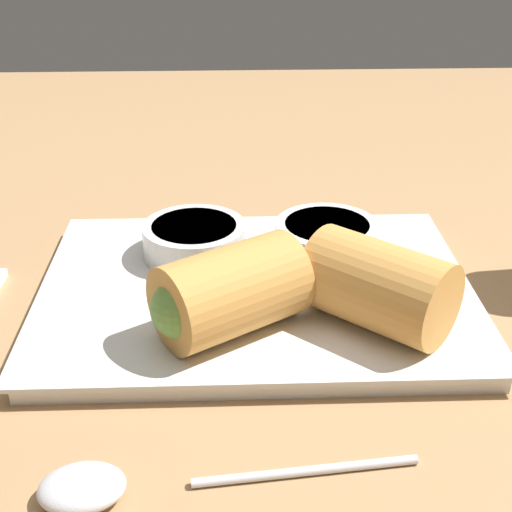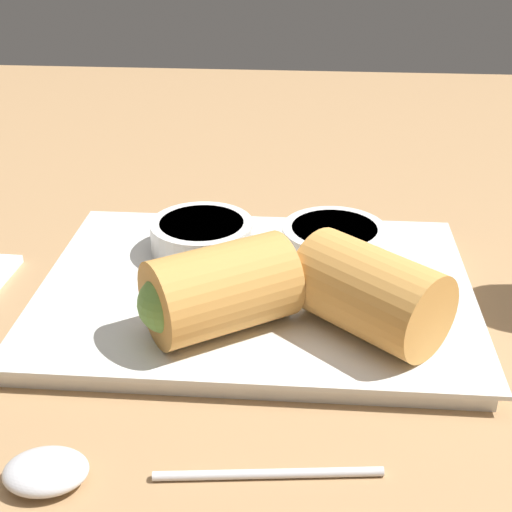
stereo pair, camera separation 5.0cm
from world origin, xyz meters
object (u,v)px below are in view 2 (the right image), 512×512
(serving_plate, at_px, (256,293))
(spoon, at_px, (73,472))
(dipping_bowl_near, at_px, (202,236))
(dipping_bowl_far, at_px, (334,241))

(serving_plate, relative_size, spoon, 1.58)
(dipping_bowl_near, relative_size, spoon, 0.40)
(dipping_bowl_near, bearing_deg, serving_plate, -45.40)
(serving_plate, xyz_separation_m, spoon, (-0.08, -0.18, -0.00))
(dipping_bowl_near, xyz_separation_m, spoon, (-0.03, -0.23, -0.02))
(serving_plate, distance_m, spoon, 0.20)
(dipping_bowl_far, bearing_deg, serving_plate, -141.19)
(serving_plate, bearing_deg, spoon, -113.62)
(dipping_bowl_near, xyz_separation_m, dipping_bowl_far, (0.10, -0.00, 0.00))
(serving_plate, xyz_separation_m, dipping_bowl_near, (-0.05, 0.05, 0.02))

